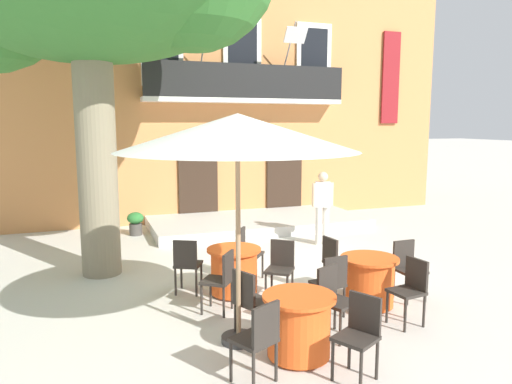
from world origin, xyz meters
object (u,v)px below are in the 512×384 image
Objects in this scene: cafe_chair_near_tree_2 at (359,331)px; ground_planter_left at (135,222)px; cafe_table_near_tree at (299,325)px; cafe_chair_front_2 at (335,260)px; cafe_chair_front_3 at (331,281)px; cafe_chair_middle_3 at (246,250)px; cafe_chair_middle_2 at (281,265)px; cafe_table_front at (369,281)px; cafe_chair_middle_0 at (187,262)px; cafe_chair_front_0 at (410,287)px; cafe_chair_front_1 at (407,266)px; cafe_chair_near_tree_1 at (259,337)px; cafe_chair_near_tree_3 at (333,296)px; pedestrian_near_entrance at (323,204)px; cafe_chair_middle_1 at (222,277)px; cafe_chair_near_tree_0 at (250,299)px; cafe_umbrella at (238,134)px; cafe_table_middle at (234,271)px.

cafe_chair_near_tree_2 is 1.60× the size of ground_planter_left.
cafe_chair_front_2 is (1.49, 1.80, 0.14)m from cafe_table_near_tree.
cafe_chair_middle_3 is at bearing 106.99° from cafe_chair_front_3.
cafe_table_front is (1.11, -0.77, -0.14)m from cafe_chair_middle_2.
cafe_chair_middle_0 and cafe_chair_front_3 have the same top height.
ground_planter_left is at bearing 99.64° from cafe_table_near_tree.
cafe_chair_middle_0 and cafe_chair_front_0 have the same top height.
cafe_chair_middle_0 and cafe_chair_front_1 have the same top height.
cafe_chair_near_tree_1 is 1.51m from cafe_chair_near_tree_3.
cafe_chair_middle_0 is 4.13m from pedestrian_near_entrance.
cafe_chair_near_tree_3 is 1.67m from cafe_chair_middle_1.
cafe_chair_front_2 is 1.07m from cafe_chair_front_3.
cafe_chair_middle_1 is 5.41m from ground_planter_left.
cafe_chair_middle_0 is 1.05× the size of cafe_table_front.
cafe_chair_near_tree_3 is 1.00× the size of cafe_chair_middle_3.
cafe_chair_near_tree_2 is (0.80, -1.27, 0.00)m from cafe_chair_near_tree_0.
cafe_chair_near_tree_0 is 1.51m from cafe_chair_near_tree_2.
cafe_chair_near_tree_2 is at bearing -113.68° from cafe_chair_front_2.
cafe_chair_middle_1 is 2.30m from cafe_umbrella.
cafe_chair_near_tree_2 and cafe_chair_front_1 have the same top height.
cafe_chair_front_1 is (1.74, 0.78, 0.00)m from cafe_chair_near_tree_3.
cafe_chair_middle_1 and cafe_chair_front_1 have the same top height.
cafe_umbrella reaches higher than cafe_chair_front_0.
pedestrian_near_entrance is at bearing 51.76° from cafe_chair_middle_2.
cafe_chair_near_tree_1 and cafe_chair_near_tree_2 have the same top height.
cafe_chair_middle_1 reaches higher than cafe_table_middle.
cafe_table_middle is 3.73m from pedestrian_near_entrance.
cafe_chair_near_tree_1 reaches higher than cafe_table_near_tree.
cafe_chair_front_0 is (2.47, 0.73, 0.00)m from cafe_chair_near_tree_1.
cafe_umbrella is (-1.09, -1.23, 2.08)m from cafe_chair_middle_2.
cafe_table_near_tree and cafe_table_middle have the same top height.
cafe_table_front is (2.29, 1.46, -0.14)m from cafe_chair_near_tree_1.
cafe_chair_near_tree_0 is at bearing -168.31° from cafe_table_front.
cafe_chair_middle_3 is 2.69m from cafe_chair_front_1.
cafe_table_middle is at bearing -77.13° from ground_planter_left.
cafe_umbrella is (-0.44, -1.63, 2.22)m from cafe_table_middle.
cafe_chair_near_tree_0 is 1.05× the size of cafe_table_front.
cafe_chair_middle_0 is (-0.81, 2.51, 0.14)m from cafe_table_near_tree.
cafe_chair_near_tree_1 is 0.55× the size of pedestrian_near_entrance.
cafe_chair_near_tree_2 is 1.00× the size of cafe_chair_front_2.
cafe_chair_middle_0 is 1.00× the size of cafe_chair_front_1.
ground_planter_left is (-1.50, 4.09, -0.21)m from cafe_chair_middle_3.
cafe_chair_front_3 is (-0.74, -0.16, 0.14)m from cafe_table_front.
cafe_chair_middle_2 is at bearing 94.53° from cafe_chair_near_tree_3.
cafe_table_middle is at bearing -139.96° from pedestrian_near_entrance.
cafe_chair_near_tree_0 and cafe_chair_front_1 have the same top height.
cafe_chair_front_3 is 6.40m from ground_planter_left.
cafe_chair_near_tree_2 and cafe_chair_front_3 have the same top height.
cafe_chair_near_tree_3 is 6.84m from ground_planter_left.
cafe_chair_near_tree_0 is 1.00× the size of cafe_chair_near_tree_1.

